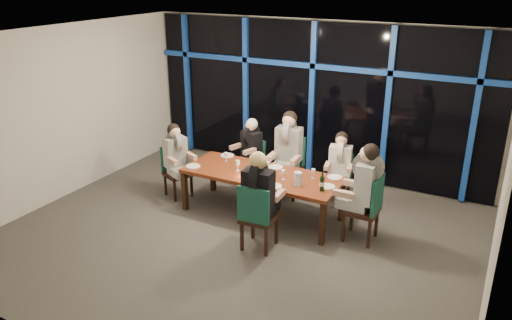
% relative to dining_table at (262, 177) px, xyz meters
% --- Properties ---
extents(room, '(7.04, 7.00, 3.02)m').
position_rel_dining_table_xyz_m(room, '(0.00, -0.80, 1.34)').
color(room, '#504C47').
rests_on(room, ground).
extents(window_wall, '(6.86, 0.43, 2.94)m').
position_rel_dining_table_xyz_m(window_wall, '(0.01, 2.13, 0.87)').
color(window_wall, black).
rests_on(window_wall, ground).
extents(dining_table, '(2.60, 1.00, 0.75)m').
position_rel_dining_table_xyz_m(dining_table, '(0.00, 0.00, 0.00)').
color(dining_table, brown).
rests_on(dining_table, ground).
extents(chair_far_left, '(0.52, 0.52, 0.89)m').
position_rel_dining_table_xyz_m(chair_far_left, '(-0.72, 1.04, -0.18)').
color(chair_far_left, black).
rests_on(chair_far_left, ground).
extents(chair_far_mid, '(0.53, 0.53, 1.07)m').
position_rel_dining_table_xyz_m(chair_far_mid, '(0.05, 0.99, -0.09)').
color(chair_far_mid, black).
rests_on(chair_far_mid, ground).
extents(chair_far_right, '(0.49, 0.49, 0.90)m').
position_rel_dining_table_xyz_m(chair_far_right, '(0.99, 1.02, -0.18)').
color(chair_far_right, black).
rests_on(chair_far_right, ground).
extents(chair_end_left, '(0.57, 0.57, 0.92)m').
position_rel_dining_table_xyz_m(chair_end_left, '(-1.74, -0.02, -0.17)').
color(chair_end_left, black).
rests_on(chair_end_left, ground).
extents(chair_end_right, '(0.49, 0.49, 1.06)m').
position_rel_dining_table_xyz_m(chair_end_right, '(1.78, -0.01, -0.09)').
color(chair_end_right, black).
rests_on(chair_end_right, ground).
extents(chair_near_mid, '(0.51, 0.51, 1.04)m').
position_rel_dining_table_xyz_m(chair_near_mid, '(0.45, -1.03, -0.10)').
color(chair_near_mid, black).
rests_on(chair_near_mid, ground).
extents(diner_far_left, '(0.53, 0.61, 0.87)m').
position_rel_dining_table_xyz_m(diner_far_left, '(-0.74, 0.96, 0.17)').
color(diner_far_left, black).
rests_on(diner_far_left, ground).
extents(diner_far_mid, '(0.55, 0.68, 1.04)m').
position_rel_dining_table_xyz_m(diner_far_mid, '(0.05, 0.90, 0.33)').
color(diner_far_mid, black).
rests_on(diner_far_mid, ground).
extents(diner_far_right, '(0.49, 0.60, 0.88)m').
position_rel_dining_table_xyz_m(diner_far_right, '(1.00, 0.94, 0.18)').
color(diner_far_right, silver).
rests_on(diner_far_right, ground).
extents(diner_end_left, '(0.63, 0.58, 0.90)m').
position_rel_dining_table_xyz_m(diner_end_left, '(-1.67, -0.05, 0.20)').
color(diner_end_left, black).
rests_on(diner_end_left, ground).
extents(diner_end_right, '(0.66, 0.52, 1.03)m').
position_rel_dining_table_xyz_m(diner_end_right, '(1.69, -0.01, 0.32)').
color(diner_end_right, black).
rests_on(diner_end_right, ground).
extents(diner_near_mid, '(0.53, 0.66, 1.01)m').
position_rel_dining_table_xyz_m(diner_near_mid, '(0.45, -0.94, 0.31)').
color(diner_near_mid, black).
rests_on(diner_near_mid, ground).
extents(plate_far_left, '(0.24, 0.24, 0.01)m').
position_rel_dining_table_xyz_m(plate_far_left, '(-0.91, 0.43, 0.08)').
color(plate_far_left, white).
rests_on(plate_far_left, dining_table).
extents(plate_far_mid, '(0.24, 0.24, 0.01)m').
position_rel_dining_table_xyz_m(plate_far_mid, '(0.09, 0.34, 0.08)').
color(plate_far_mid, white).
rests_on(plate_far_mid, dining_table).
extents(plate_far_right, '(0.24, 0.24, 0.01)m').
position_rel_dining_table_xyz_m(plate_far_right, '(1.11, 0.39, 0.08)').
color(plate_far_right, white).
rests_on(plate_far_right, dining_table).
extents(plate_end_left, '(0.24, 0.24, 0.01)m').
position_rel_dining_table_xyz_m(plate_end_left, '(-1.15, -0.29, 0.08)').
color(plate_end_left, white).
rests_on(plate_end_left, dining_table).
extents(plate_end_right, '(0.24, 0.24, 0.01)m').
position_rel_dining_table_xyz_m(plate_end_right, '(1.13, -0.01, 0.08)').
color(plate_end_right, white).
rests_on(plate_end_right, dining_table).
extents(plate_near_mid, '(0.24, 0.24, 0.01)m').
position_rel_dining_table_xyz_m(plate_near_mid, '(0.41, -0.38, 0.08)').
color(plate_near_mid, white).
rests_on(plate_near_mid, dining_table).
extents(wine_bottle, '(0.07, 0.07, 0.31)m').
position_rel_dining_table_xyz_m(wine_bottle, '(1.11, -0.18, 0.19)').
color(wine_bottle, black).
rests_on(wine_bottle, dining_table).
extents(water_pitcher, '(0.13, 0.12, 0.22)m').
position_rel_dining_table_xyz_m(water_pitcher, '(0.71, -0.17, 0.18)').
color(water_pitcher, silver).
rests_on(water_pitcher, dining_table).
extents(tea_light, '(0.05, 0.05, 0.03)m').
position_rel_dining_table_xyz_m(tea_light, '(-0.19, -0.25, 0.08)').
color(tea_light, '#FFA64C').
rests_on(tea_light, dining_table).
extents(wine_glass_a, '(0.07, 0.07, 0.18)m').
position_rel_dining_table_xyz_m(wine_glass_a, '(-0.40, -0.09, 0.20)').
color(wine_glass_a, white).
rests_on(wine_glass_a, dining_table).
extents(wine_glass_b, '(0.06, 0.06, 0.16)m').
position_rel_dining_table_xyz_m(wine_glass_b, '(0.04, 0.13, 0.19)').
color(wine_glass_b, silver).
rests_on(wine_glass_b, dining_table).
extents(wine_glass_c, '(0.06, 0.06, 0.16)m').
position_rel_dining_table_xyz_m(wine_glass_c, '(0.42, -0.07, 0.19)').
color(wine_glass_c, silver).
rests_on(wine_glass_c, dining_table).
extents(wine_glass_d, '(0.06, 0.06, 0.16)m').
position_rel_dining_table_xyz_m(wine_glass_d, '(-0.80, 0.20, 0.18)').
color(wine_glass_d, silver).
rests_on(wine_glass_d, dining_table).
extents(wine_glass_e, '(0.06, 0.06, 0.16)m').
position_rel_dining_table_xyz_m(wine_glass_e, '(0.81, 0.20, 0.18)').
color(wine_glass_e, silver).
rests_on(wine_glass_e, dining_table).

